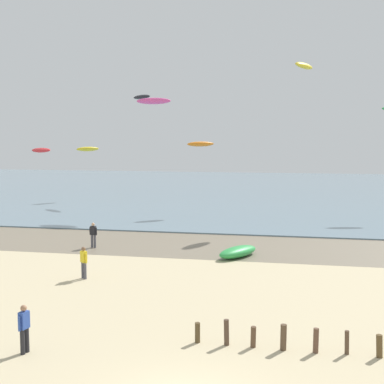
% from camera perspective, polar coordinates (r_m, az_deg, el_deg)
% --- Properties ---
extents(wet_sand_strip, '(120.00, 8.39, 0.01)m').
position_cam_1_polar(wet_sand_strip, '(36.09, 6.19, -5.96)').
color(wet_sand_strip, '#7A6D59').
rests_on(wet_sand_strip, ground).
extents(sea, '(160.00, 70.00, 0.10)m').
position_cam_1_polar(sea, '(74.82, 8.73, 0.23)').
color(sea, slate).
rests_on(sea, ground).
extents(groyne_near, '(12.68, 0.34, 0.95)m').
position_cam_1_polar(groyne_near, '(19.63, 18.54, -15.37)').
color(groyne_near, brown).
rests_on(groyne_near, ground).
extents(person_nearest_camera, '(0.47, 0.39, 1.71)m').
position_cam_1_polar(person_nearest_camera, '(28.51, -11.64, -7.39)').
color(person_nearest_camera, '#4C4C56').
rests_on(person_nearest_camera, ground).
extents(person_mid_beach, '(0.29, 0.56, 1.71)m').
position_cam_1_polar(person_mid_beach, '(19.58, -17.70, -13.79)').
color(person_mid_beach, '#232328').
rests_on(person_mid_beach, ground).
extents(person_left_flank, '(0.56, 0.28, 1.71)m').
position_cam_1_polar(person_left_flank, '(36.19, -10.64, -4.52)').
color(person_left_flank, '#4C4C56').
rests_on(person_left_flank, ground).
extents(grounded_kite, '(2.78, 3.51, 0.67)m').
position_cam_1_polar(grounded_kite, '(33.07, 4.99, -6.46)').
color(grounded_kite, green).
rests_on(grounded_kite, ground).
extents(kite_aloft_0, '(2.63, 2.87, 0.74)m').
position_cam_1_polar(kite_aloft_0, '(63.21, -11.22, 4.59)').
color(kite_aloft_0, yellow).
extents(kite_aloft_3, '(2.96, 2.60, 0.67)m').
position_cam_1_polar(kite_aloft_3, '(61.33, -5.47, 10.21)').
color(kite_aloft_3, black).
extents(kite_aloft_4, '(2.18, 3.19, 0.79)m').
position_cam_1_polar(kite_aloft_4, '(46.89, 12.02, 13.22)').
color(kite_aloft_4, yellow).
extents(kite_aloft_5, '(2.84, 2.49, 0.65)m').
position_cam_1_polar(kite_aloft_5, '(50.45, 0.94, 5.21)').
color(kite_aloft_5, orange).
extents(kite_aloft_6, '(3.52, 1.46, 0.79)m').
position_cam_1_polar(kite_aloft_6, '(51.03, -4.18, 9.80)').
color(kite_aloft_6, '#E54C99').
extents(kite_aloft_8, '(2.67, 1.83, 0.61)m').
position_cam_1_polar(kite_aloft_8, '(52.19, -16.03, 4.37)').
color(kite_aloft_8, red).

